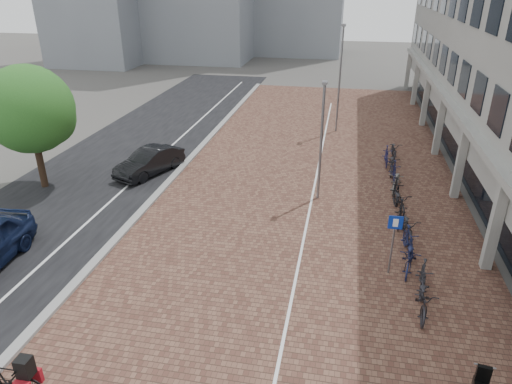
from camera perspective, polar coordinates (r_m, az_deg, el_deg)
The scene contains 13 objects.
ground at distance 15.07m, azimuth -4.58°, elevation -14.08°, with size 140.00×140.00×0.00m, color #474442.
plaza_brick at distance 25.10m, azimuth 7.17°, elevation 2.63°, with size 14.50×42.00×0.04m, color brown.
street_asphalt at distance 27.97m, azimuth -15.94°, elevation 4.21°, with size 8.00×50.00×0.03m, color black.
curb at distance 26.45m, azimuth -8.36°, elevation 3.88°, with size 0.35×42.00×0.14m, color gray.
lane_line at distance 27.13m, azimuth -12.16°, elevation 4.02°, with size 0.12×44.00×0.00m, color white.
parking_line at distance 25.08m, azimuth 7.63°, elevation 2.65°, with size 0.10×30.00×0.00m, color white.
car_dark at distance 24.98m, azimuth -13.04°, elevation 3.68°, with size 1.42×4.07×1.34m, color black.
hero_bike at distance 13.51m, azimuth -28.28°, elevation -19.73°, with size 1.95×0.57×1.37m.
parking_sign at distance 16.35m, azimuth 16.67°, elevation -5.25°, with size 0.48×0.09×2.30m.
lamp_near at distance 20.95m, azimuth 8.05°, elevation 5.94°, with size 0.12×0.12×5.45m, color gray.
lamp_far at distance 31.18m, azimuth 10.30°, elevation 13.40°, with size 0.12×0.12×6.84m, color slate.
street_tree at distance 24.22m, azimuth -25.89°, elevation 8.97°, with size 4.12×4.12×5.99m.
bike_row at distance 21.28m, azimuth 17.49°, elevation -1.14°, with size 1.17×15.80×1.05m.
Camera 1 is at (3.41, -11.21, 9.47)m, focal length 32.30 mm.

